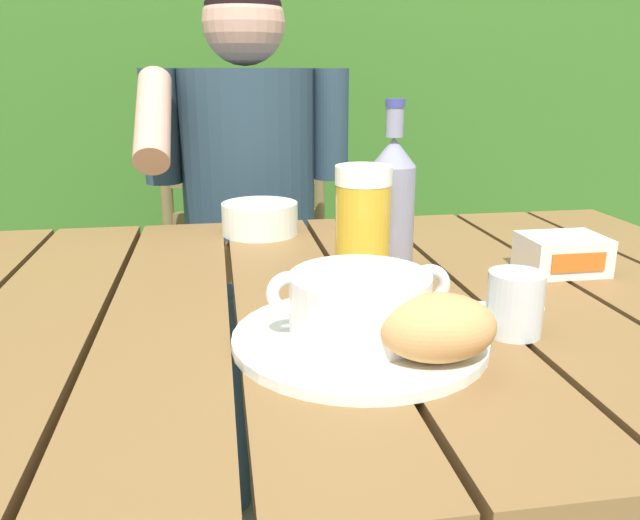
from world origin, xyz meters
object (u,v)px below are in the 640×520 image
(chair_near_diner, at_px, (249,278))
(bread_roll, at_px, (438,327))
(soup_bowl, at_px, (360,303))
(beer_glass, at_px, (363,226))
(water_glass_small, at_px, (515,303))
(diner_bowl, at_px, (260,218))
(butter_tub, at_px, (562,254))
(beer_bottle, at_px, (392,203))
(person_eating, at_px, (249,199))
(table_knife, at_px, (462,304))
(serving_plate, at_px, (359,338))

(chair_near_diner, xyz_separation_m, bread_roll, (0.14, -1.13, 0.31))
(soup_bowl, bearing_deg, beer_glass, 76.34)
(water_glass_small, bearing_deg, soup_bowl, 179.65)
(chair_near_diner, distance_m, diner_bowl, 0.61)
(soup_bowl, height_order, bread_roll, soup_bowl)
(beer_glass, xyz_separation_m, diner_bowl, (-0.12, 0.32, -0.06))
(bread_roll, relative_size, water_glass_small, 1.66)
(bread_roll, height_order, diner_bowl, bread_roll)
(soup_bowl, relative_size, butter_tub, 1.72)
(chair_near_diner, distance_m, beer_glass, 0.93)
(beer_glass, distance_m, beer_bottle, 0.08)
(butter_tub, bearing_deg, person_eating, 124.02)
(beer_glass, bearing_deg, butter_tub, 0.75)
(soup_bowl, xyz_separation_m, beer_bottle, (0.11, 0.25, 0.06))
(soup_bowl, distance_m, table_knife, 0.19)
(beer_glass, xyz_separation_m, table_knife, (0.11, -0.12, -0.08))
(serving_plate, xyz_separation_m, table_knife, (0.16, 0.09, -0.00))
(soup_bowl, bearing_deg, butter_tub, 30.09)
(beer_glass, distance_m, diner_bowl, 0.34)
(chair_near_diner, height_order, diner_bowl, chair_near_diner)
(person_eating, relative_size, beer_glass, 7.26)
(table_knife, bearing_deg, bread_roll, -119.62)
(bread_roll, bearing_deg, beer_glass, 92.80)
(soup_bowl, bearing_deg, bread_roll, -49.40)
(table_knife, bearing_deg, diner_bowl, 118.22)
(beer_glass, bearing_deg, person_eating, 100.96)
(person_eating, bearing_deg, table_knife, -73.12)
(beer_bottle, relative_size, butter_tub, 2.14)
(beer_bottle, bearing_deg, butter_tub, -9.81)
(serving_plate, bearing_deg, chair_near_diner, 94.01)
(beer_glass, bearing_deg, diner_bowl, 111.51)
(person_eating, height_order, butter_tub, person_eating)
(person_eating, bearing_deg, beer_bottle, -73.26)
(beer_glass, xyz_separation_m, water_glass_small, (0.13, -0.21, -0.05))
(diner_bowl, bearing_deg, soup_bowl, -81.92)
(serving_plate, xyz_separation_m, water_glass_small, (0.18, -0.00, 0.03))
(beer_bottle, bearing_deg, beer_glass, -138.85)
(water_glass_small, bearing_deg, person_eating, 106.77)
(bread_roll, bearing_deg, beer_bottle, 82.76)
(bread_roll, distance_m, beer_glass, 0.28)
(soup_bowl, bearing_deg, water_glass_small, -0.35)
(bread_roll, xyz_separation_m, water_glass_small, (0.12, 0.07, -0.01))
(person_eating, height_order, table_knife, person_eating)
(water_glass_small, relative_size, butter_tub, 0.62)
(soup_bowl, distance_m, diner_bowl, 0.53)
(soup_bowl, bearing_deg, table_knife, 29.77)
(soup_bowl, xyz_separation_m, beer_glass, (0.05, 0.21, 0.04))
(chair_near_diner, height_order, water_glass_small, chair_near_diner)
(bread_roll, bearing_deg, chair_near_diner, 96.95)
(serving_plate, xyz_separation_m, bread_roll, (0.06, -0.07, 0.04))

